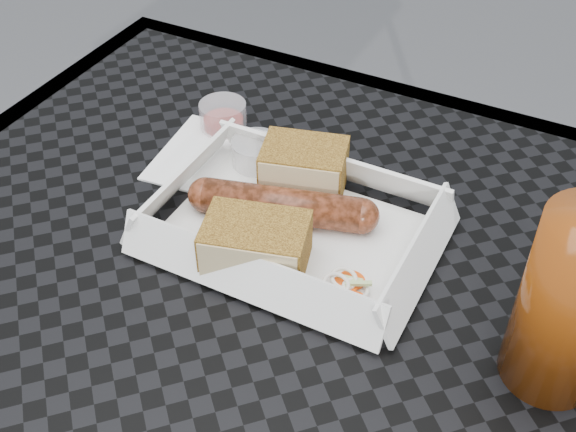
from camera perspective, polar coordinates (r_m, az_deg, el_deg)
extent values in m
cube|color=black|center=(0.58, -2.48, -9.28)|extent=(0.80, 0.80, 0.01)
cube|color=black|center=(0.86, 10.34, 8.62)|extent=(0.80, 0.03, 0.03)
cylinder|color=black|center=(1.19, -8.48, -2.85)|extent=(0.03, 0.03, 0.73)
cube|color=white|center=(0.65, 0.40, -1.32)|extent=(0.22, 0.15, 0.00)
cylinder|color=brown|center=(0.65, -0.47, 0.86)|extent=(0.15, 0.07, 0.03)
sphere|color=brown|center=(0.64, 5.81, 0.01)|extent=(0.03, 0.03, 0.03)
sphere|color=brown|center=(0.67, -6.52, 1.67)|extent=(0.03, 0.03, 0.03)
cube|color=olive|center=(0.68, 1.26, 3.76)|extent=(0.09, 0.07, 0.05)
cube|color=olive|center=(0.60, -2.56, -2.26)|extent=(0.10, 0.08, 0.04)
cylinder|color=#EF4A0A|center=(0.60, 4.45, -5.50)|extent=(0.02, 0.02, 0.00)
torus|color=white|center=(0.60, 4.93, -6.09)|extent=(0.02, 0.02, 0.00)
cube|color=#B2D17F|center=(0.60, 5.50, -5.70)|extent=(0.02, 0.02, 0.00)
cube|color=white|center=(0.74, -5.51, 4.59)|extent=(0.13, 0.13, 0.00)
cylinder|color=maroon|center=(0.78, -5.15, 7.86)|extent=(0.05, 0.05, 0.03)
cylinder|color=silver|center=(0.72, -2.49, 4.94)|extent=(0.05, 0.05, 0.03)
cylinder|color=#662A08|center=(0.53, 21.43, -6.53)|extent=(0.07, 0.07, 0.15)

